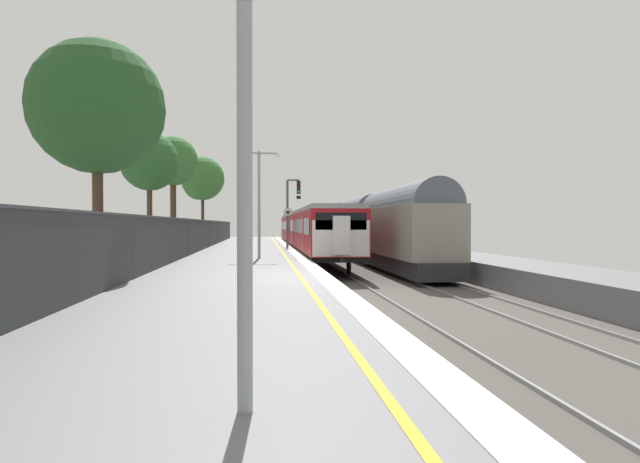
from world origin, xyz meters
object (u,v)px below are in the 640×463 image
object	(u,v)px
signal_gantry	(291,205)
speed_limit_sign	(288,223)
background_tree_centre	(173,163)
background_tree_right	(97,111)
platform_lamp_near	(244,37)
background_tree_left	(149,163)
freight_train_adjacent_track	(358,226)
commuter_train_at_platform	(307,229)
platform_lamp_mid	(259,195)
background_tree_back	(202,180)

from	to	relation	value
signal_gantry	speed_limit_sign	world-z (taller)	signal_gantry
background_tree_centre	background_tree_right	world-z (taller)	background_tree_right
signal_gantry	background_tree_right	distance (m)	22.88
platform_lamp_near	background_tree_left	world-z (taller)	background_tree_left
freight_train_adjacent_track	background_tree_right	bearing A→B (deg)	-119.95
background_tree_left	background_tree_right	size ratio (longest dim) A/B	0.86
background_tree_left	platform_lamp_near	bearing A→B (deg)	-76.95
background_tree_right	commuter_train_at_platform	bearing A→B (deg)	69.11
speed_limit_sign	background_tree_centre	world-z (taller)	background_tree_centre
background_tree_right	signal_gantry	bearing A→B (deg)	69.67
signal_gantry	freight_train_adjacent_track	bearing A→B (deg)	19.13
background_tree_left	platform_lamp_mid	bearing A→B (deg)	-38.66
freight_train_adjacent_track	platform_lamp_mid	xyz separation A→B (m)	(-7.80, -15.95, 1.57)
background_tree_centre	commuter_train_at_platform	bearing A→B (deg)	26.73
platform_lamp_near	commuter_train_at_platform	bearing A→B (deg)	84.50
signal_gantry	platform_lamp_mid	xyz separation A→B (m)	(-2.32, -14.05, -0.03)
platform_lamp_mid	background_tree_back	xyz separation A→B (m)	(-5.53, 25.10, 2.70)
commuter_train_at_platform	background_tree_centre	world-z (taller)	background_tree_centre
platform_lamp_near	background_tree_back	size ratio (longest dim) A/B	0.70
commuter_train_at_platform	platform_lamp_mid	bearing A→B (deg)	-102.37
signal_gantry	background_tree_centre	distance (m)	9.10
speed_limit_sign	background_tree_left	bearing A→B (deg)	-143.91
commuter_train_at_platform	background_tree_back	bearing A→B (deg)	140.06
background_tree_back	freight_train_adjacent_track	bearing A→B (deg)	-34.47
signal_gantry	background_tree_back	distance (m)	13.82
background_tree_left	background_tree_centre	bearing A→B (deg)	88.86
commuter_train_at_platform	background_tree_centre	distance (m)	12.10
platform_lamp_near	background_tree_centre	size ratio (longest dim) A/B	0.72
speed_limit_sign	platform_lamp_near	bearing A→B (deg)	-93.36
platform_lamp_near	background_tree_right	world-z (taller)	background_tree_right
freight_train_adjacent_track	background_tree_left	xyz separation A→B (m)	(-14.09, -10.92, 3.60)
platform_lamp_mid	background_tree_left	bearing A→B (deg)	141.34
background_tree_centre	background_tree_right	bearing A→B (deg)	-88.37
freight_train_adjacent_track	platform_lamp_near	distance (m)	38.89
commuter_train_at_platform	background_tree_back	xyz separation A→B (m)	(-9.33, 7.81, 4.57)
freight_train_adjacent_track	background_tree_right	world-z (taller)	background_tree_right
platform_lamp_near	background_tree_right	distance (m)	16.00
background_tree_centre	background_tree_left	bearing A→B (deg)	-91.14
speed_limit_sign	platform_lamp_mid	world-z (taller)	platform_lamp_mid
speed_limit_sign	signal_gantry	bearing A→B (deg)	83.01
commuter_train_at_platform	freight_train_adjacent_track	world-z (taller)	freight_train_adjacent_track
background_tree_centre	platform_lamp_mid	bearing A→B (deg)	-63.43
background_tree_back	signal_gantry	bearing A→B (deg)	-54.61
platform_lamp_mid	background_tree_centre	distance (m)	14.04
background_tree_back	commuter_train_at_platform	bearing A→B (deg)	-39.94
background_tree_centre	speed_limit_sign	bearing A→B (deg)	-8.79
platform_lamp_mid	background_tree_back	bearing A→B (deg)	102.43
background_tree_right	background_tree_back	bearing A→B (deg)	89.90
speed_limit_sign	platform_lamp_near	xyz separation A→B (m)	(-1.95, -33.14, 1.54)
background_tree_right	background_tree_back	size ratio (longest dim) A/B	1.01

